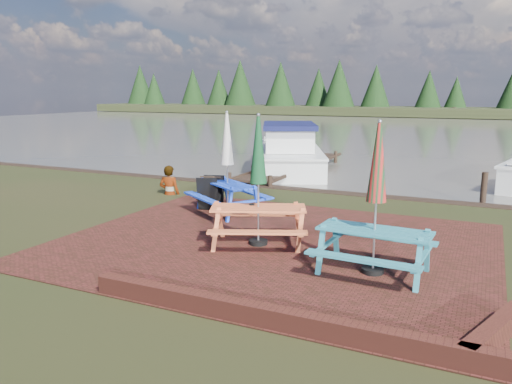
{
  "coord_description": "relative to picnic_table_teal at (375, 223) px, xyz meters",
  "views": [
    {
      "loc": [
        4.04,
        -8.51,
        3.22
      ],
      "look_at": [
        -0.65,
        1.49,
        1.0
      ],
      "focal_mm": 35.0,
      "sensor_mm": 36.0,
      "label": 1
    }
  ],
  "objects": [
    {
      "name": "person",
      "position": [
        -7.44,
        4.37,
        -0.03
      ],
      "size": [
        0.75,
        0.56,
        1.85
      ],
      "primitive_type": "imported",
      "rotation": [
        0.0,
        0.0,
        3.34
      ],
      "color": "gray",
      "rests_on": "ground"
    },
    {
      "name": "water",
      "position": [
        -2.32,
        36.9,
        -0.96
      ],
      "size": [
        120.0,
        60.0,
        0.02
      ],
      "primitive_type": "cube",
      "color": "#434139",
      "rests_on": "ground"
    },
    {
      "name": "chalkboard",
      "position": [
        -5.14,
        3.04,
        -0.47
      ],
      "size": [
        0.63,
        0.71,
        0.94
      ],
      "rotation": [
        0.0,
        0.0,
        0.3
      ],
      "color": "black",
      "rests_on": "ground"
    },
    {
      "name": "picnic_table_red",
      "position": [
        -2.59,
        0.69,
        0.01
      ],
      "size": [
        2.53,
        2.41,
        2.76
      ],
      "rotation": [
        0.0,
        0.0,
        0.41
      ],
      "color": "#D96637",
      "rests_on": "ground"
    },
    {
      "name": "boat_jetty",
      "position": [
        -6.34,
        11.93,
        -0.47
      ],
      "size": [
        5.67,
        8.41,
        2.31
      ],
      "rotation": [
        0.0,
        0.0,
        0.41
      ],
      "color": "silver",
      "rests_on": "ground"
    },
    {
      "name": "far_treeline",
      "position": [
        -2.32,
        65.9,
        2.32
      ],
      "size": [
        120.0,
        10.0,
        8.1
      ],
      "color": "black",
      "rests_on": "ground"
    },
    {
      "name": "picnic_table_teal",
      "position": [
        0.0,
        0.0,
        0.0
      ],
      "size": [
        2.06,
        1.85,
        2.73
      ],
      "rotation": [
        0.0,
        0.0,
        -0.05
      ],
      "color": "teal",
      "rests_on": "ground"
    },
    {
      "name": "paving",
      "position": [
        -2.32,
        0.9,
        -0.95
      ],
      "size": [
        9.0,
        7.5,
        0.02
      ],
      "primitive_type": "cube",
      "color": "#341910",
      "rests_on": "ground"
    },
    {
      "name": "picnic_table_blue",
      "position": [
        -4.57,
        2.97,
        -0.01
      ],
      "size": [
        2.58,
        2.51,
        2.7
      ],
      "rotation": [
        0.0,
        0.0,
        -0.58
      ],
      "color": "blue",
      "rests_on": "ground"
    },
    {
      "name": "ground",
      "position": [
        -2.32,
        -0.1,
        -0.96
      ],
      "size": [
        120.0,
        120.0,
        0.0
      ],
      "primitive_type": "plane",
      "color": "black",
      "rests_on": "ground"
    },
    {
      "name": "brick_wall",
      "position": [
        -0.18,
        -2.52,
        -0.81
      ],
      "size": [
        6.21,
        1.79,
        0.3
      ],
      "color": "#4C1E16",
      "rests_on": "ground"
    },
    {
      "name": "jetty",
      "position": [
        -5.82,
        11.17,
        -0.84
      ],
      "size": [
        1.76,
        9.08,
        1.0
      ],
      "color": "black",
      "rests_on": "ground"
    }
  ]
}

